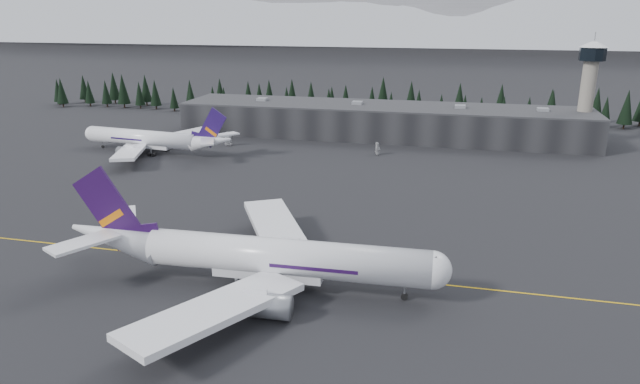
% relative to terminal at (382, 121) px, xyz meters
% --- Properties ---
extents(ground, '(1400.00, 1400.00, 0.00)m').
position_rel_terminal_xyz_m(ground, '(0.00, -125.00, -6.30)').
color(ground, black).
rests_on(ground, ground).
extents(taxiline, '(400.00, 0.40, 0.02)m').
position_rel_terminal_xyz_m(taxiline, '(0.00, -127.00, -6.29)').
color(taxiline, gold).
rests_on(taxiline, ground).
extents(terminal, '(160.00, 30.00, 12.60)m').
position_rel_terminal_xyz_m(terminal, '(0.00, 0.00, 0.00)').
color(terminal, black).
rests_on(terminal, ground).
extents(control_tower, '(10.00, 10.00, 37.70)m').
position_rel_terminal_xyz_m(control_tower, '(75.00, 3.00, 17.11)').
color(control_tower, gray).
rests_on(control_tower, ground).
extents(treeline, '(360.00, 20.00, 15.00)m').
position_rel_terminal_xyz_m(treeline, '(0.00, 37.00, 1.20)').
color(treeline, black).
rests_on(treeline, ground).
extents(mountain_ridge, '(4400.00, 900.00, 420.00)m').
position_rel_terminal_xyz_m(mountain_ridge, '(0.00, 875.00, -6.30)').
color(mountain_ridge, white).
rests_on(mountain_ridge, ground).
extents(jet_main, '(71.93, 66.35, 21.14)m').
position_rel_terminal_xyz_m(jet_main, '(-5.23, -135.30, -0.34)').
color(jet_main, white).
rests_on(jet_main, ground).
extents(jet_parked, '(60.13, 55.25, 17.71)m').
position_rel_terminal_xyz_m(jet_parked, '(-73.91, -47.09, -1.31)').
color(jet_parked, white).
rests_on(jet_parked, ground).
extents(gse_vehicle_a, '(2.78, 5.47, 1.48)m').
position_rel_terminal_xyz_m(gse_vehicle_a, '(-53.30, -29.97, -5.56)').
color(gse_vehicle_a, silver).
rests_on(gse_vehicle_a, ground).
extents(gse_vehicle_b, '(4.80, 3.74, 1.53)m').
position_rel_terminal_xyz_m(gse_vehicle_b, '(2.98, -30.98, -5.54)').
color(gse_vehicle_b, '#BDBDBF').
rests_on(gse_vehicle_b, ground).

